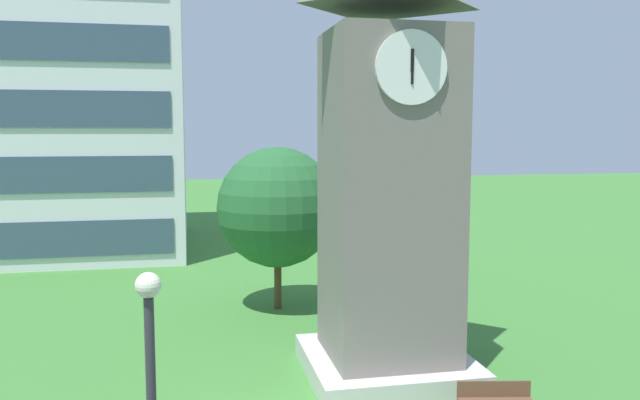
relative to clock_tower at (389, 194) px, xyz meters
name	(u,v)px	position (x,y,z in m)	size (l,w,h in m)	color
clock_tower	(389,194)	(0.00, 0.00, 0.00)	(4.54, 4.54, 11.52)	slate
park_bench	(495,400)	(1.71, -3.30, -4.73)	(1.86, 0.81, 0.88)	brown
tree_by_building	(277,207)	(-2.11, 7.49, -1.19)	(4.66, 4.66, 6.34)	#513823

